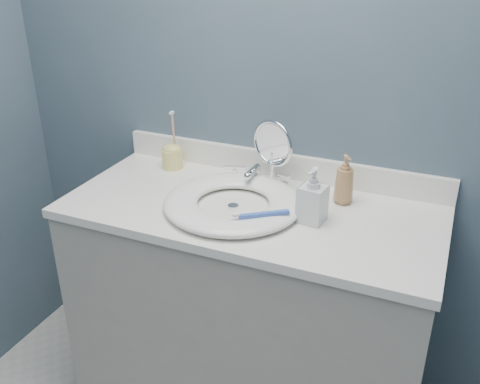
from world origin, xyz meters
The scene contains 12 objects.
back_wall centered at (0.00, 1.25, 1.20)m, with size 2.20×0.02×2.40m, color #3F555E.
vanity_cabinet centered at (0.00, 0.97, 0.42)m, with size 1.20×0.55×0.85m, color #A4A096.
countertop centered at (0.00, 0.97, 0.86)m, with size 1.22×0.57×0.03m, color white.
backsplash centered at (0.00, 1.24, 0.93)m, with size 1.22×0.02×0.09m, color white.
basin centered at (-0.05, 0.94, 0.90)m, with size 0.45×0.45×0.04m, color white, non-canonical shape.
drain centered at (-0.05, 0.94, 0.88)m, with size 0.04×0.04×0.01m, color silver.
faucet centered at (-0.05, 1.14, 0.91)m, with size 0.25×0.13×0.07m.
makeup_mirror centered at (0.01, 1.14, 1.01)m, with size 0.16×0.09×0.24m.
soap_bottle_amber centered at (0.27, 1.12, 0.96)m, with size 0.06×0.06×0.16m, color #A6784B.
soap_bottle_clear centered at (0.21, 0.96, 0.97)m, with size 0.08×0.08×0.17m, color silver.
toothbrush_holder centered at (-0.39, 1.16, 0.93)m, with size 0.08×0.08×0.22m.
toothbrush_lying centered at (0.08, 0.86, 0.92)m, with size 0.15×0.11×0.02m.
Camera 1 is at (0.57, -0.46, 1.67)m, focal length 40.00 mm.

